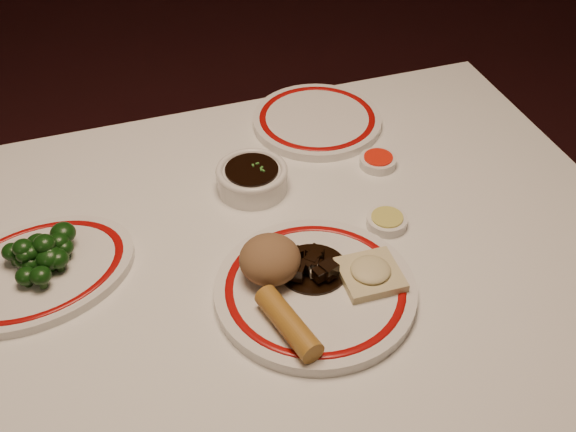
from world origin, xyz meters
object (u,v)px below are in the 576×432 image
at_px(broccoli_pile, 43,253).
at_px(main_plate, 315,290).
at_px(rice_mound, 270,259).
at_px(soy_bowl, 252,179).
at_px(dining_table, 260,312).
at_px(spring_roll, 288,323).
at_px(fried_wonton, 370,273).
at_px(stirfry_heap, 312,265).
at_px(broccoli_plate, 36,273).

bearing_deg(broccoli_pile, main_plate, -25.36).
bearing_deg(rice_mound, soy_bowl, 80.26).
height_order(rice_mound, soy_bowl, rice_mound).
distance_m(dining_table, spring_roll, 0.19).
xyz_separation_m(dining_table, main_plate, (0.06, -0.07, 0.10)).
xyz_separation_m(spring_roll, broccoli_pile, (-0.29, 0.23, 0.00)).
height_order(fried_wonton, stirfry_heap, stirfry_heap).
xyz_separation_m(fried_wonton, stirfry_heap, (-0.07, 0.04, 0.00)).
distance_m(fried_wonton, broccoli_pile, 0.47).
height_order(stirfry_heap, soy_bowl, stirfry_heap).
bearing_deg(soy_bowl, rice_mound, -99.74).
distance_m(stirfry_heap, broccoli_pile, 0.39).
distance_m(rice_mound, soy_bowl, 0.22).
bearing_deg(fried_wonton, soy_bowl, 109.59).
xyz_separation_m(dining_table, soy_bowl, (0.05, 0.19, 0.11)).
xyz_separation_m(dining_table, stirfry_heap, (0.07, -0.04, 0.12)).
height_order(spring_roll, soy_bowl, spring_roll).
relative_size(dining_table, rice_mound, 13.72).
distance_m(broccoli_pile, soy_bowl, 0.35).
height_order(main_plate, rice_mound, rice_mound).
distance_m(main_plate, rice_mound, 0.08).
bearing_deg(broccoli_plate, main_plate, -23.77).
relative_size(stirfry_heap, soy_bowl, 0.87).
xyz_separation_m(spring_roll, soy_bowl, (0.05, 0.32, -0.01)).
bearing_deg(stirfry_heap, dining_table, 147.89).
bearing_deg(stirfry_heap, broccoli_plate, 160.47).
distance_m(dining_table, broccoli_pile, 0.33).
bearing_deg(spring_roll, main_plate, 32.51).
relative_size(fried_wonton, broccoli_pile, 0.78).
height_order(stirfry_heap, broccoli_plate, stirfry_heap).
height_order(broccoli_plate, soy_bowl, soy_bowl).
relative_size(main_plate, broccoli_plate, 0.97).
relative_size(fried_wonton, soy_bowl, 0.74).
bearing_deg(fried_wonton, rice_mound, 159.19).
relative_size(spring_roll, broccoli_plate, 0.36).
height_order(broccoli_plate, broccoli_pile, broccoli_pile).
height_order(dining_table, rice_mound, rice_mound).
xyz_separation_m(main_plate, rice_mound, (-0.05, 0.04, 0.04)).
relative_size(rice_mound, spring_roll, 0.73).
xyz_separation_m(stirfry_heap, broccoli_pile, (-0.36, 0.14, 0.01)).
bearing_deg(broccoli_plate, stirfry_heap, -19.53).
height_order(rice_mound, stirfry_heap, rice_mound).
bearing_deg(main_plate, stirfry_heap, 80.38).
xyz_separation_m(dining_table, fried_wonton, (0.14, -0.08, 0.12)).
distance_m(dining_table, fried_wonton, 0.20).
relative_size(spring_roll, broccoli_pile, 1.09).
distance_m(main_plate, fried_wonton, 0.08).
xyz_separation_m(spring_roll, fried_wonton, (0.14, 0.05, -0.01)).
relative_size(main_plate, soy_bowl, 2.82).
height_order(main_plate, broccoli_plate, main_plate).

